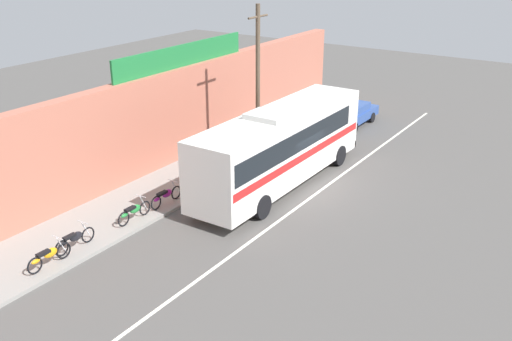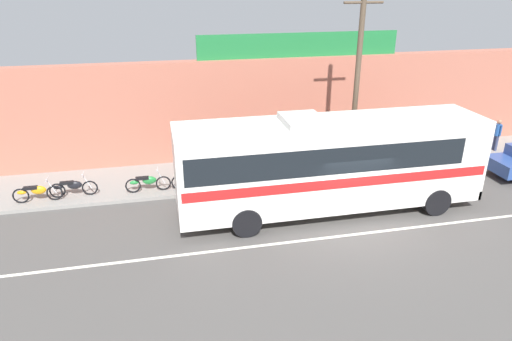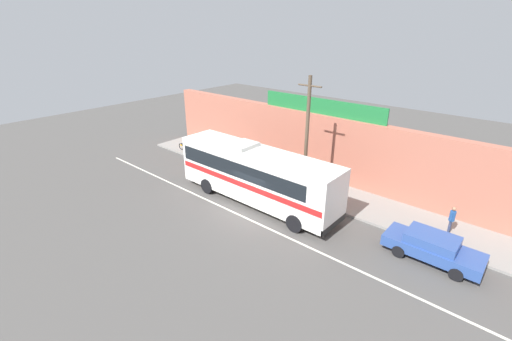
% 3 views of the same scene
% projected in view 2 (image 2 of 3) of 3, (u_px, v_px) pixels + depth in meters
% --- Properties ---
extents(ground_plane, '(70.00, 70.00, 0.00)m').
position_uv_depth(ground_plane, '(352.00, 223.00, 16.86)').
color(ground_plane, '#4F4C49').
extents(sidewalk_slab, '(30.00, 3.60, 0.14)m').
position_uv_depth(sidewalk_slab, '(307.00, 167.00, 21.50)').
color(sidewalk_slab, gray).
rests_on(sidewalk_slab, ground_plane).
extents(storefront_facade, '(30.00, 0.70, 4.80)m').
position_uv_depth(storefront_facade, '(295.00, 107.00, 22.52)').
color(storefront_facade, '#B26651').
rests_on(storefront_facade, ground_plane).
extents(storefront_billboard, '(9.62, 0.12, 1.10)m').
position_uv_depth(storefront_billboard, '(300.00, 45.00, 21.40)').
color(storefront_billboard, '#1E7538').
rests_on(storefront_billboard, storefront_facade).
extents(road_center_stripe, '(30.00, 0.14, 0.01)m').
position_uv_depth(road_center_stripe, '(361.00, 234.00, 16.14)').
color(road_center_stripe, silver).
rests_on(road_center_stripe, ground_plane).
extents(intercity_bus, '(11.35, 2.68, 3.78)m').
position_uv_depth(intercity_bus, '(328.00, 160.00, 16.94)').
color(intercity_bus, white).
rests_on(intercity_bus, ground_plane).
extents(utility_pole, '(1.60, 0.22, 7.84)m').
position_uv_depth(utility_pole, '(357.00, 85.00, 18.79)').
color(utility_pole, brown).
rests_on(utility_pole, sidewalk_slab).
extents(motorcycle_orange, '(1.83, 0.56, 0.94)m').
position_uv_depth(motorcycle_orange, '(147.00, 182.00, 18.81)').
color(motorcycle_orange, black).
rests_on(motorcycle_orange, sidewalk_slab).
extents(motorcycle_green, '(1.91, 0.56, 0.94)m').
position_uv_depth(motorcycle_green, '(194.00, 178.00, 19.13)').
color(motorcycle_green, black).
rests_on(motorcycle_green, sidewalk_slab).
extents(motorcycle_black, '(1.85, 0.56, 0.94)m').
position_uv_depth(motorcycle_black, '(36.00, 192.00, 17.95)').
color(motorcycle_black, black).
rests_on(motorcycle_black, sidewalk_slab).
extents(motorcycle_red, '(1.85, 0.56, 0.94)m').
position_uv_depth(motorcycle_red, '(72.00, 187.00, 18.39)').
color(motorcycle_red, black).
rests_on(motorcycle_red, sidewalk_slab).
extents(pedestrian_by_curb, '(0.30, 0.48, 1.61)m').
position_uv_depth(pedestrian_by_curb, '(497.00, 133.00, 23.07)').
color(pedestrian_by_curb, navy).
rests_on(pedestrian_by_curb, sidewalk_slab).
extents(pedestrian_far_left, '(0.30, 0.48, 1.67)m').
position_uv_depth(pedestrian_far_left, '(277.00, 153.00, 20.29)').
color(pedestrian_far_left, black).
rests_on(pedestrian_far_left, sidewalk_slab).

